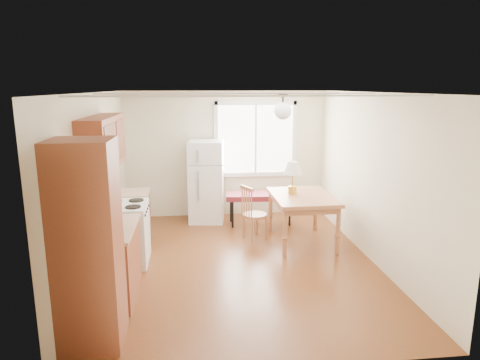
{
  "coord_description": "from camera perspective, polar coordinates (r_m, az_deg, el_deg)",
  "views": [
    {
      "loc": [
        -0.65,
        -5.96,
        2.58
      ],
      "look_at": [
        0.07,
        0.53,
        1.15
      ],
      "focal_mm": 32.0,
      "sensor_mm": 36.0,
      "label": 1
    }
  ],
  "objects": [
    {
      "name": "room_shell",
      "position": [
        6.14,
        -0.12,
        -0.16
      ],
      "size": [
        4.6,
        5.6,
        2.62
      ],
      "color": "#502610",
      "rests_on": "ground"
    },
    {
      "name": "kitchen_run",
      "position": [
        5.7,
        -16.9,
        -5.97
      ],
      "size": [
        0.65,
        3.4,
        2.2
      ],
      "color": "brown",
      "rests_on": "ground"
    },
    {
      "name": "window_unit",
      "position": [
        8.58,
        2.09,
        5.46
      ],
      "size": [
        1.64,
        0.05,
        1.51
      ],
      "color": "white",
      "rests_on": "room_shell"
    },
    {
      "name": "pendant_light",
      "position": [
        6.51,
        5.72,
        9.27
      ],
      "size": [
        0.26,
        0.26,
        0.4
      ],
      "color": "black",
      "rests_on": "room_shell"
    },
    {
      "name": "refrigerator",
      "position": [
        8.28,
        -4.51,
        -0.19
      ],
      "size": [
        0.72,
        0.72,
        1.57
      ],
      "rotation": [
        0.0,
        0.0,
        -0.12
      ],
      "color": "white",
      "rests_on": "ground"
    },
    {
      "name": "bench",
      "position": [
        8.13,
        2.69,
        -2.25
      ],
      "size": [
        1.32,
        0.56,
        0.6
      ],
      "rotation": [
        0.0,
        0.0,
        -0.07
      ],
      "color": "maroon",
      "rests_on": "ground"
    },
    {
      "name": "dining_table",
      "position": [
        7.18,
        8.31,
        -2.84
      ],
      "size": [
        1.0,
        1.32,
        0.82
      ],
      "rotation": [
        0.0,
        0.0,
        0.01
      ],
      "color": "#A1633E",
      "rests_on": "ground"
    },
    {
      "name": "chair",
      "position": [
        7.28,
        1.44,
        -3.97
      ],
      "size": [
        0.46,
        0.46,
        0.93
      ],
      "rotation": [
        0.0,
        0.0,
        0.43
      ],
      "color": "#A1633E",
      "rests_on": "ground"
    },
    {
      "name": "table_lamp",
      "position": [
        7.16,
        7.06,
        1.27
      ],
      "size": [
        0.31,
        0.31,
        0.55
      ],
      "rotation": [
        0.0,
        0.0,
        0.14
      ],
      "color": "gold",
      "rests_on": "dining_table"
    },
    {
      "name": "coffee_maker",
      "position": [
        5.17,
        -18.09,
        -5.66
      ],
      "size": [
        0.2,
        0.26,
        0.37
      ],
      "rotation": [
        0.0,
        0.0,
        -0.08
      ],
      "color": "black",
      "rests_on": "kitchen_run"
    },
    {
      "name": "kettle",
      "position": [
        5.74,
        -17.89,
        -4.41
      ],
      "size": [
        0.11,
        0.11,
        0.2
      ],
      "color": "red",
      "rests_on": "kitchen_run"
    }
  ]
}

